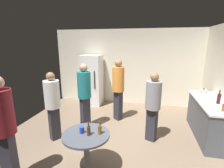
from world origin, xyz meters
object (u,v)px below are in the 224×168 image
at_px(beer_bottle_amber, 100,129).
at_px(person_in_teal_shirt, 84,91).
at_px(wine_bottle_on_counter, 219,99).
at_px(person_in_orange_shirt, 118,85).
at_px(person_in_gray_shirt, 153,102).
at_px(kettle, 204,92).
at_px(foreground_table, 86,139).
at_px(plastic_cup_blue, 82,130).
at_px(person_in_maroon_shirt, 3,123).
at_px(person_in_white_shirt, 53,101).
at_px(refrigerator, 92,80).
at_px(beer_bottle_brown, 89,130).
at_px(beer_bottle_on_counter, 224,107).

xyz_separation_m(beer_bottle_amber, person_in_teal_shirt, (-0.83, 1.43, 0.19)).
height_order(wine_bottle_on_counter, person_in_orange_shirt, person_in_orange_shirt).
distance_m(wine_bottle_on_counter, person_in_orange_shirt, 2.44).
height_order(person_in_gray_shirt, person_in_teal_shirt, person_in_teal_shirt).
distance_m(kettle, wine_bottle_on_counter, 0.65).
distance_m(foreground_table, plastic_cup_blue, 0.18).
height_order(wine_bottle_on_counter, plastic_cup_blue, wine_bottle_on_counter).
height_order(foreground_table, person_in_maroon_shirt, person_in_maroon_shirt).
relative_size(kettle, person_in_teal_shirt, 0.14).
xyz_separation_m(person_in_teal_shirt, person_in_white_shirt, (-0.50, -0.66, -0.08)).
height_order(wine_bottle_on_counter, beer_bottle_amber, wine_bottle_on_counter).
height_order(beer_bottle_amber, person_in_gray_shirt, person_in_gray_shirt).
relative_size(person_in_gray_shirt, person_in_maroon_shirt, 0.90).
height_order(refrigerator, person_in_teal_shirt, refrigerator).
xyz_separation_m(person_in_maroon_shirt, person_in_white_shirt, (0.02, 1.29, -0.11)).
height_order(plastic_cup_blue, person_in_maroon_shirt, person_in_maroon_shirt).
bearing_deg(beer_bottle_amber, wine_bottle_on_counter, 33.40).
relative_size(beer_bottle_brown, person_in_maroon_shirt, 0.13).
bearing_deg(wine_bottle_on_counter, kettle, 100.87).
bearing_deg(beer_bottle_on_counter, refrigerator, 148.44).
xyz_separation_m(beer_bottle_amber, person_in_gray_shirt, (0.88, 1.20, 0.11)).
bearing_deg(person_in_white_shirt, plastic_cup_blue, -1.98).
relative_size(kettle, plastic_cup_blue, 2.22).
relative_size(refrigerator, beer_bottle_brown, 7.83).
xyz_separation_m(person_in_gray_shirt, person_in_maroon_shirt, (-2.23, -1.72, 0.11)).
height_order(wine_bottle_on_counter, beer_bottle_on_counter, wine_bottle_on_counter).
relative_size(plastic_cup_blue, person_in_maroon_shirt, 0.06).
bearing_deg(wine_bottle_on_counter, beer_bottle_amber, -146.60).
distance_m(beer_bottle_on_counter, person_in_maroon_shirt, 3.91).
xyz_separation_m(plastic_cup_blue, person_in_maroon_shirt, (-1.05, -0.48, 0.25)).
distance_m(kettle, person_in_orange_shirt, 2.25).
bearing_deg(refrigerator, person_in_teal_shirt, -76.91).
bearing_deg(wine_bottle_on_counter, person_in_gray_shirt, -167.48).
bearing_deg(person_in_maroon_shirt, beer_bottle_amber, 3.62).
bearing_deg(person_in_teal_shirt, beer_bottle_on_counter, 29.29).
distance_m(beer_bottle_brown, plastic_cup_blue, 0.14).
distance_m(kettle, person_in_maroon_shirt, 4.42).
bearing_deg(person_in_maroon_shirt, beer_bottle_on_counter, 6.31).
height_order(kettle, beer_bottle_amber, kettle).
relative_size(person_in_teal_shirt, person_in_white_shirt, 1.07).
bearing_deg(person_in_teal_shirt, beer_bottle_amber, -23.70).
height_order(kettle, foreground_table, kettle).
bearing_deg(person_in_orange_shirt, beer_bottle_amber, 38.31).
bearing_deg(person_in_teal_shirt, person_in_white_shirt, -91.15).
distance_m(wine_bottle_on_counter, person_in_white_shirt, 3.71).
distance_m(wine_bottle_on_counter, plastic_cup_blue, 3.04).
distance_m(beer_bottle_on_counter, person_in_gray_shirt, 1.35).
relative_size(foreground_table, beer_bottle_brown, 3.48).
bearing_deg(beer_bottle_brown, plastic_cup_blue, 165.21).
height_order(beer_bottle_brown, person_in_white_shirt, person_in_white_shirt).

